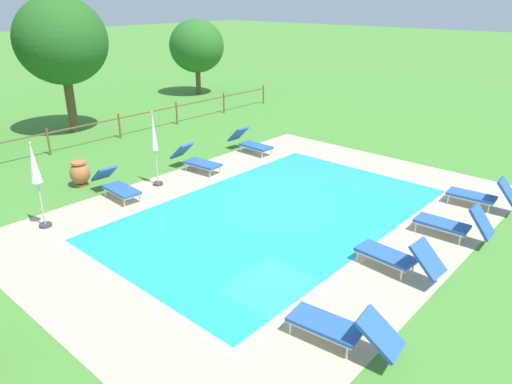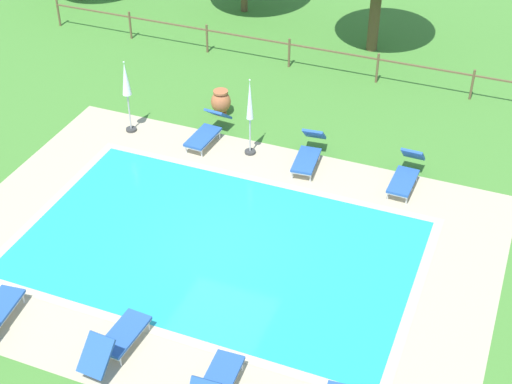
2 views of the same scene
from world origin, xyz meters
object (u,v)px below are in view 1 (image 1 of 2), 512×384
Objects in this scene: sun_lounger_south_mid at (453,223)px; tree_far_west at (197,46)px; sun_lounger_south_near_corner at (196,160)px; patio_umbrella_closed_row_centre at (154,141)px; sun_lounger_south_end at (482,195)px; sun_lounger_north_far at (116,185)px; sun_lounger_north_end at (397,256)px; sun_lounger_north_mid at (340,327)px; terracotta_urn_near_fence at (80,173)px; sun_lounger_north_near_steps at (251,143)px; tree_west_mid at (61,41)px; patio_umbrella_closed_row_west at (35,171)px.

tree_far_west is at bearing 65.82° from sun_lounger_south_mid.
sun_lounger_south_near_corner is 0.83× the size of patio_umbrella_closed_row_centre.
sun_lounger_south_end is 19.91m from tree_far_west.
sun_lounger_north_far is 0.84× the size of patio_umbrella_closed_row_centre.
sun_lounger_north_end is 8.19m from patio_umbrella_closed_row_centre.
tree_far_west is at bearing 54.03° from sun_lounger_north_mid.
sun_lounger_south_end is (6.46, -8.48, 0.02)m from sun_lounger_north_far.
sun_lounger_south_end is 12.14m from terracotta_urn_near_fence.
tree_west_mid is (-3.01, 7.92, 3.50)m from sun_lounger_north_near_steps.
sun_lounger_north_near_steps is 0.98× the size of sun_lounger_south_near_corner.
sun_lounger_north_mid is 1.08× the size of sun_lounger_south_end.
patio_umbrella_closed_row_centre reaches higher than patio_umbrella_closed_row_west.
sun_lounger_south_end is at bearing -77.81° from tree_west_mid.
sun_lounger_north_end reaches higher than sun_lounger_north_near_steps.
sun_lounger_north_mid is 8.46m from patio_umbrella_closed_row_west.
sun_lounger_south_mid is 0.42× the size of tree_far_west.
tree_far_west is (10.86, 18.55, 2.46)m from sun_lounger_north_end.
sun_lounger_north_end is 2.41m from sun_lounger_south_mid.
sun_lounger_north_near_steps is 0.99× the size of sun_lounger_north_end.
sun_lounger_north_far is 1.64m from terracotta_urn_near_fence.
sun_lounger_north_end is 0.82× the size of patio_umbrella_closed_row_centre.
patio_umbrella_closed_row_west reaches higher than terracotta_urn_near_fence.
sun_lounger_north_near_steps is at bearing 50.26° from sun_lounger_north_mid.
sun_lounger_south_near_corner is at bearing 96.24° from sun_lounger_south_mid.
sun_lounger_south_near_corner is at bearing 63.18° from sun_lounger_north_mid.
tree_west_mid reaches higher than tree_far_west.
patio_umbrella_closed_row_centre is at bearing 73.06° from sun_lounger_north_mid.
tree_west_mid is at bearing 91.64° from sun_lounger_south_near_corner.
sun_lounger_north_far is 9.49m from sun_lounger_south_mid.
sun_lounger_south_mid is at bearing -85.97° from tree_west_mid.
sun_lounger_north_end is at bearing -100.10° from sun_lounger_south_near_corner.
sun_lounger_north_near_steps reaches higher than sun_lounger_north_far.
sun_lounger_north_near_steps is 1.03× the size of sun_lounger_south_end.
tree_far_west is (12.56, 10.31, 2.47)m from sun_lounger_north_far.
sun_lounger_south_end reaches higher than sun_lounger_north_end.
patio_umbrella_closed_row_west reaches higher than sun_lounger_north_mid.
sun_lounger_south_mid is at bearing -102.29° from sun_lounger_north_near_steps.
sun_lounger_south_mid reaches higher than sun_lounger_south_near_corner.
sun_lounger_south_near_corner is (4.32, 8.55, 0.01)m from sun_lounger_north_mid.
sun_lounger_south_end is (4.76, -0.24, 0.01)m from sun_lounger_north_end.
sun_lounger_south_near_corner is 0.86× the size of patio_umbrella_closed_row_west.
sun_lounger_north_end is at bearing 177.15° from sun_lounger_south_end.
tree_far_west is at bearing 59.66° from sun_lounger_north_end.
sun_lounger_north_near_steps is 11.12m from sun_lounger_north_mid.
patio_umbrella_closed_row_centre is at bearing 121.18° from sun_lounger_south_end.
terracotta_urn_near_fence is (-3.44, 1.66, 0.06)m from sun_lounger_south_near_corner.
sun_lounger_south_mid reaches higher than sun_lounger_north_near_steps.
tree_west_mid reaches higher than sun_lounger_north_near_steps.
sun_lounger_south_end is at bearing 1.83° from sun_lounger_south_mid.
sun_lounger_south_end is 2.32× the size of terracotta_urn_near_fence.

